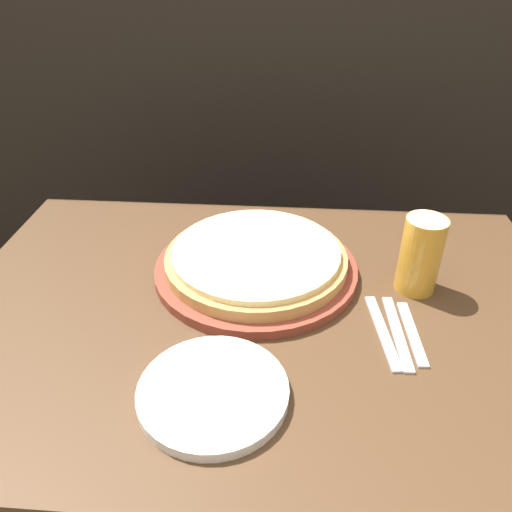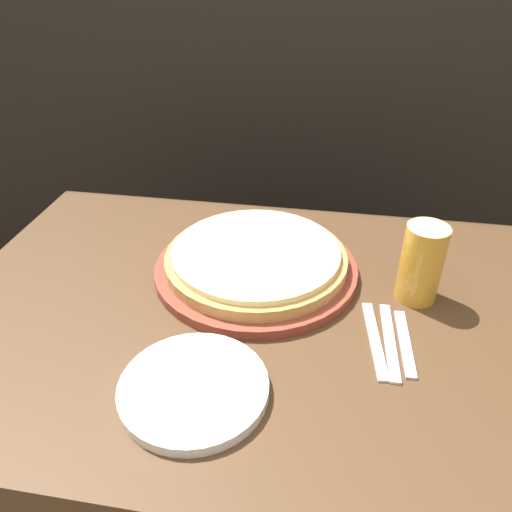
% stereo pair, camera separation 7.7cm
% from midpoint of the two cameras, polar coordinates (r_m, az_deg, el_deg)
% --- Properties ---
extents(dining_table, '(1.15, 0.80, 0.73)m').
position_cam_midpoint_polar(dining_table, '(1.18, -1.67, -19.72)').
color(dining_table, '#4C331E').
rests_on(dining_table, ground_plane).
extents(pizza_on_board, '(0.41, 0.41, 0.06)m').
position_cam_midpoint_polar(pizza_on_board, '(1.00, -2.21, -0.74)').
color(pizza_on_board, brown).
rests_on(pizza_on_board, dining_table).
extents(beer_glass, '(0.08, 0.08, 0.15)m').
position_cam_midpoint_polar(beer_glass, '(0.96, 16.20, 0.40)').
color(beer_glass, gold).
rests_on(beer_glass, dining_table).
extents(dinner_plate, '(0.23, 0.23, 0.02)m').
position_cam_midpoint_polar(dinner_plate, '(0.77, -7.88, -15.24)').
color(dinner_plate, silver).
rests_on(dinner_plate, dining_table).
extents(fork, '(0.04, 0.19, 0.00)m').
position_cam_midpoint_polar(fork, '(0.89, 11.84, -8.52)').
color(fork, silver).
rests_on(fork, dining_table).
extents(dinner_knife, '(0.03, 0.19, 0.00)m').
position_cam_midpoint_polar(dinner_knife, '(0.89, 13.45, -8.55)').
color(dinner_knife, silver).
rests_on(dinner_knife, dining_table).
extents(spoon, '(0.03, 0.16, 0.00)m').
position_cam_midpoint_polar(spoon, '(0.89, 15.05, -8.57)').
color(spoon, silver).
rests_on(spoon, dining_table).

